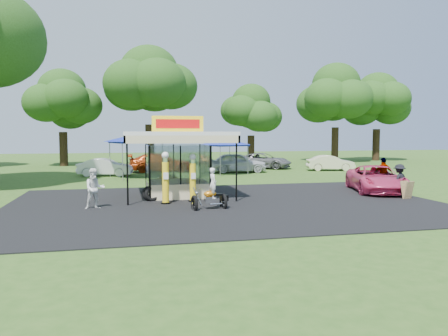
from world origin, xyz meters
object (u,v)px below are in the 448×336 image
Objects in this scene: gas_pump_left at (165,179)px; spectator_east_b at (383,174)px; bg_car_a at (105,167)px; gas_pump_right at (193,179)px; tent_east at (225,142)px; a_frame_sign at (407,190)px; bg_car_c at (237,163)px; motorcycle at (212,193)px; bg_car_d at (263,161)px; tent_west at (135,138)px; bg_car_b at (161,163)px; spectator_east_a at (399,180)px; kiosk_car at (172,183)px; gas_station_kiosk at (177,163)px; spectator_west at (95,189)px; pink_sedan at (376,179)px; bg_car_e at (330,163)px.

gas_pump_left reaches higher than spectator_east_b.
spectator_east_b is 0.47× the size of bg_car_a.
gas_pump_right is 0.57× the size of tent_east.
a_frame_sign is 17.34m from bg_car_c.
gas_pump_left is 2.63m from motorcycle.
bg_car_d is 13.55m from tent_west.
tent_east is (4.97, -3.16, 1.81)m from bg_car_b.
gas_pump_left is 12.22m from spectator_east_a.
kiosk_car is 12.85m from bg_car_c.
gas_pump_left reaches higher than motorcycle.
gas_station_kiosk is 4.58m from motorcycle.
tent_east is (-4.82, -4.70, 1.87)m from bg_car_d.
bg_car_d is 1.13× the size of tent_west.
gas_pump_right is 1.20× the size of spectator_east_b.
gas_pump_right is 14.87m from tent_east.
gas_pump_right is 21.04m from bg_car_d.
spectator_east_a is 15.73m from tent_east.
bg_car_d is (9.78, 1.55, -0.06)m from bg_car_b.
gas_station_kiosk is 5.08m from spectator_west.
spectator_east_b is at bearing -142.72° from bg_car_b.
bg_car_a reaches higher than a_frame_sign.
spectator_east_b reaches higher than bg_car_b.
gas_pump_right is at bearing -79.76° from tent_west.
gas_pump_left reaches higher than bg_car_c.
bg_car_a is at bearing 100.89° from bg_car_c.
motorcycle is 0.36× the size of bg_car_d.
gas_station_kiosk is at bearing 179.81° from bg_car_b.
spectator_east_b reaches higher than pink_sedan.
tent_east reaches higher than bg_car_c.
bg_car_b is 1.18× the size of tent_west.
bg_car_c is (6.34, -1.88, 0.04)m from bg_car_b.
spectator_west is 0.43× the size of bg_car_a.
gas_station_kiosk is 1.92× the size of kiosk_car.
gas_station_kiosk is 5.90× the size of a_frame_sign.
bg_car_c is (10.85, 0.83, 0.15)m from bg_car_a.
spectator_east_a is 0.35× the size of bg_car_c.
pink_sedan is 15.21m from spectator_west.
motorcycle is at bearing -12.57° from spectator_east_a.
gas_pump_right is 16.47m from bg_car_c.
motorcycle is at bearing 27.26° from spectator_east_b.
bg_car_e is (19.24, 16.03, -0.21)m from spectator_west.
tent_west is at bearing 100.24° from gas_pump_right.
tent_west is 1.13× the size of tent_east.
gas_pump_right is at bearing -178.31° from bg_car_b.
bg_car_a is at bearing 77.66° from spectator_west.
pink_sedan is 1.09× the size of bg_car_c.
gas_pump_right is at bearing -0.83° from spectator_west.
spectator_west is 15.88m from spectator_east_b.
tent_east is (-1.37, -1.27, 1.77)m from bg_car_c.
bg_car_c reaches higher than a_frame_sign.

